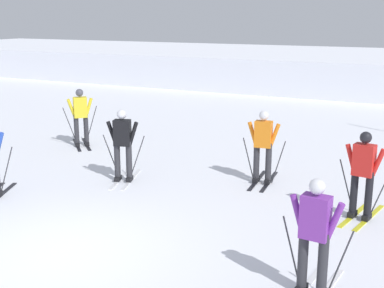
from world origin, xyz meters
name	(u,v)px	position (x,y,z in m)	size (l,w,h in m)	color
ground_plane	(63,251)	(0.00, 0.00, 0.00)	(120.00, 120.00, 0.00)	white
far_snow_ridge	(335,73)	(0.00, 21.54, 0.85)	(80.00, 7.92, 1.70)	white
skier_red	(363,173)	(4.16, 3.63, 0.92)	(0.99, 1.64, 1.71)	gold
skier_black	(123,143)	(-1.16, 3.54, 0.92)	(0.96, 1.63, 1.71)	silver
skier_orange	(263,145)	(1.78, 4.86, 0.92)	(1.00, 1.63, 1.71)	black
skier_purple	(315,235)	(4.03, 0.43, 0.92)	(1.00, 1.63, 1.71)	silver
skier_yellow	(81,116)	(-4.17, 5.81, 0.92)	(1.39, 1.39, 1.71)	black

